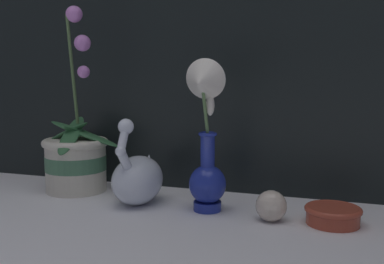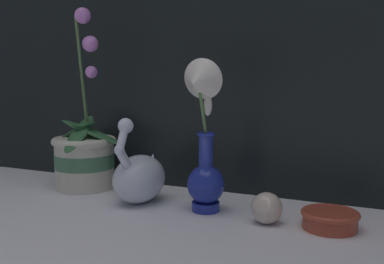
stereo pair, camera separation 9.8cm
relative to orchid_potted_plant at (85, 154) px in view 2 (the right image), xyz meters
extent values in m
plane|color=white|center=(0.31, -0.18, -0.09)|extent=(2.80, 2.80, 0.00)
cylinder|color=beige|center=(0.00, 0.00, -0.02)|extent=(0.15, 0.15, 0.13)
cylinder|color=#477A56|center=(0.00, 0.00, -0.02)|extent=(0.15, 0.15, 0.04)
torus|color=beige|center=(0.00, 0.00, 0.03)|extent=(0.16, 0.16, 0.02)
cylinder|color=#4C6B3D|center=(0.00, 0.00, 0.19)|extent=(0.01, 0.04, 0.30)
ellipsoid|color=#2D6038|center=(0.03, 0.00, 0.06)|extent=(0.19, 0.05, 0.07)
ellipsoid|color=#2D6038|center=(0.00, 0.03, 0.06)|extent=(0.05, 0.14, 0.05)
ellipsoid|color=#2D6038|center=(-0.03, 0.00, 0.06)|extent=(0.14, 0.06, 0.07)
ellipsoid|color=#2D6038|center=(0.01, -0.03, 0.06)|extent=(0.08, 0.16, 0.09)
sphere|color=#C67AD1|center=(0.01, -0.01, 0.35)|extent=(0.04, 0.04, 0.04)
sphere|color=#C67AD1|center=(0.03, -0.01, 0.28)|extent=(0.04, 0.04, 0.04)
sphere|color=#C67AD1|center=(0.03, -0.01, 0.21)|extent=(0.03, 0.03, 0.03)
ellipsoid|color=silver|center=(0.20, -0.06, -0.03)|extent=(0.11, 0.15, 0.11)
cone|color=silver|center=(0.20, 0.00, -0.02)|extent=(0.05, 0.07, 0.08)
cylinder|color=silver|center=(0.20, -0.12, 0.02)|extent=(0.02, 0.05, 0.06)
sphere|color=silver|center=(0.20, -0.14, 0.04)|extent=(0.02, 0.02, 0.02)
cylinder|color=silver|center=(0.20, -0.12, 0.07)|extent=(0.02, 0.04, 0.06)
sphere|color=silver|center=(0.20, -0.11, 0.09)|extent=(0.03, 0.03, 0.03)
cylinder|color=navy|center=(0.36, -0.06, -0.08)|extent=(0.06, 0.06, 0.02)
ellipsoid|color=navy|center=(0.36, -0.06, -0.03)|extent=(0.08, 0.08, 0.08)
cylinder|color=navy|center=(0.36, -0.06, 0.04)|extent=(0.03, 0.03, 0.07)
torus|color=navy|center=(0.36, -0.06, 0.08)|extent=(0.04, 0.04, 0.01)
cylinder|color=#567A47|center=(0.36, -0.07, 0.13)|extent=(0.01, 0.04, 0.10)
cone|color=white|center=(0.36, -0.10, 0.19)|extent=(0.09, 0.07, 0.09)
ellipsoid|color=white|center=(0.37, -0.07, 0.14)|extent=(0.02, 0.02, 0.04)
sphere|color=beige|center=(0.50, -0.08, -0.06)|extent=(0.06, 0.06, 0.06)
cylinder|color=#A8422D|center=(0.62, -0.07, -0.07)|extent=(0.10, 0.10, 0.03)
torus|color=#A8422D|center=(0.62, -0.07, -0.06)|extent=(0.11, 0.11, 0.01)
camera|label=1|loc=(0.63, -0.96, 0.20)|focal=42.00mm
camera|label=2|loc=(0.73, -0.92, 0.20)|focal=42.00mm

